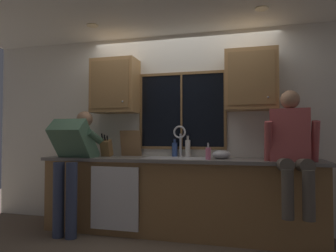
% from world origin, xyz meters
% --- Properties ---
extents(back_wall, '(5.71, 0.12, 2.55)m').
position_xyz_m(back_wall, '(0.00, 0.06, 1.27)').
color(back_wall, silver).
rests_on(back_wall, floor).
extents(ceiling_downlight_left, '(0.14, 0.14, 0.01)m').
position_xyz_m(ceiling_downlight_left, '(-0.99, -0.60, 2.54)').
color(ceiling_downlight_left, '#FFEAB2').
extents(ceiling_downlight_right, '(0.14, 0.14, 0.01)m').
position_xyz_m(ceiling_downlight_right, '(0.99, -0.60, 2.54)').
color(ceiling_downlight_right, '#FFEAB2').
extents(window_glass, '(1.10, 0.02, 0.95)m').
position_xyz_m(window_glass, '(0.00, -0.01, 1.52)').
color(window_glass, black).
extents(window_frame_top, '(1.17, 0.02, 0.04)m').
position_xyz_m(window_frame_top, '(0.00, -0.02, 2.02)').
color(window_frame_top, brown).
extents(window_frame_bottom, '(1.17, 0.02, 0.04)m').
position_xyz_m(window_frame_bottom, '(0.00, -0.02, 1.03)').
color(window_frame_bottom, brown).
extents(window_frame_left, '(0.03, 0.02, 0.95)m').
position_xyz_m(window_frame_left, '(-0.57, -0.02, 1.52)').
color(window_frame_left, brown).
extents(window_frame_right, '(0.03, 0.02, 0.95)m').
position_xyz_m(window_frame_right, '(0.57, -0.02, 1.52)').
color(window_frame_right, brown).
extents(window_mullion_center, '(0.02, 0.02, 0.95)m').
position_xyz_m(window_mullion_center, '(0.00, -0.02, 1.52)').
color(window_mullion_center, brown).
extents(lower_cabinet_run, '(3.31, 0.58, 0.88)m').
position_xyz_m(lower_cabinet_run, '(0.00, -0.29, 0.44)').
color(lower_cabinet_run, olive).
rests_on(lower_cabinet_run, floor).
extents(countertop, '(3.37, 0.62, 0.04)m').
position_xyz_m(countertop, '(0.00, -0.31, 0.90)').
color(countertop, slate).
rests_on(countertop, lower_cabinet_run).
extents(dishwasher_front, '(0.60, 0.02, 0.74)m').
position_xyz_m(dishwasher_front, '(-0.68, -0.61, 0.46)').
color(dishwasher_front, white).
extents(upper_cabinet_left, '(0.61, 0.36, 0.72)m').
position_xyz_m(upper_cabinet_left, '(-0.88, -0.17, 1.86)').
color(upper_cabinet_left, '#A87A47').
extents(upper_cabinet_right, '(0.61, 0.36, 0.72)m').
position_xyz_m(upper_cabinet_right, '(0.89, -0.17, 1.86)').
color(upper_cabinet_right, '#A87A47').
extents(sink, '(0.80, 0.46, 0.21)m').
position_xyz_m(sink, '(0.00, -0.30, 0.82)').
color(sink, '#B7B7BC').
rests_on(sink, lower_cabinet_run).
extents(faucet, '(0.18, 0.09, 0.40)m').
position_xyz_m(faucet, '(0.01, -0.12, 1.17)').
color(faucet, silver).
rests_on(faucet, countertop).
extents(person_standing, '(0.53, 0.71, 1.52)m').
position_xyz_m(person_standing, '(-1.24, -0.59, 0.95)').
color(person_standing, '#384260').
rests_on(person_standing, floor).
extents(person_sitting_on_counter, '(0.54, 0.63, 1.26)m').
position_xyz_m(person_sitting_on_counter, '(1.28, -0.57, 1.10)').
color(person_sitting_on_counter, '#595147').
rests_on(person_sitting_on_counter, countertop).
extents(knife_block, '(0.12, 0.18, 0.32)m').
position_xyz_m(knife_block, '(-0.96, -0.26, 1.03)').
color(knife_block, olive).
rests_on(knife_block, countertop).
extents(cutting_board, '(0.28, 0.09, 0.35)m').
position_xyz_m(cutting_board, '(-0.69, -0.09, 1.09)').
color(cutting_board, '#997047').
rests_on(cutting_board, countertop).
extents(mixing_bowl, '(0.22, 0.22, 0.11)m').
position_xyz_m(mixing_bowl, '(0.54, -0.29, 0.97)').
color(mixing_bowl, '#B7B7BC').
rests_on(mixing_bowl, countertop).
extents(soap_dispenser, '(0.06, 0.07, 0.19)m').
position_xyz_m(soap_dispenser, '(0.40, -0.46, 0.99)').
color(soap_dispenser, pink).
rests_on(soap_dispenser, countertop).
extents(bottle_green_glass, '(0.07, 0.07, 0.24)m').
position_xyz_m(bottle_green_glass, '(-0.08, -0.07, 1.02)').
color(bottle_green_glass, '#334C8C').
rests_on(bottle_green_glass, countertop).
extents(bottle_tall_clear, '(0.07, 0.07, 0.28)m').
position_xyz_m(bottle_tall_clear, '(0.10, -0.09, 1.04)').
color(bottle_tall_clear, silver).
rests_on(bottle_tall_clear, countertop).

